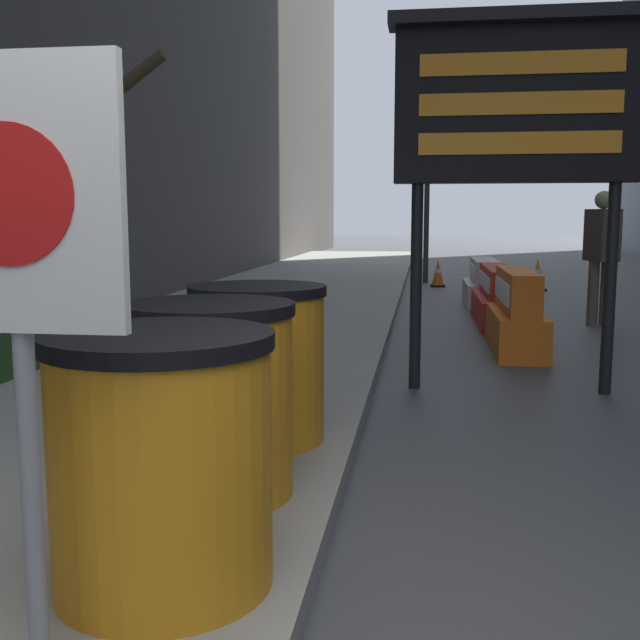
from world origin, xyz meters
name	(u,v)px	position (x,y,z in m)	size (l,w,h in m)	color
bare_tree	(66,197)	(-3.45, 6.05, 1.69)	(1.77, 1.74, 3.22)	#4C3D2D
barrel_drum_foreground	(162,459)	(-0.53, 0.83, 0.61)	(0.83, 0.83, 0.94)	orange
barrel_drum_middle	(210,398)	(-0.61, 1.75, 0.61)	(0.83, 0.83, 0.94)	orange
barrel_drum_back	(258,363)	(-0.58, 2.67, 0.61)	(0.83, 0.83, 0.94)	orange
warning_sign	(15,248)	(-0.70, 0.23, 1.40)	(0.64, 0.08, 1.78)	gray
message_board	(518,106)	(1.14, 4.76, 2.38)	(2.12, 0.36, 3.11)	black
jersey_barrier_orange_near	(516,316)	(1.42, 6.72, 0.40)	(0.52, 1.70, 0.91)	orange
jersey_barrier_red_striped	(497,299)	(1.42, 8.95, 0.35)	(0.58, 2.18, 0.79)	red
jersey_barrier_white	(484,285)	(1.42, 11.29, 0.34)	(0.64, 1.80, 0.77)	silver
traffic_cone_near	(537,275)	(2.69, 13.94, 0.32)	(0.36, 0.36, 0.65)	black
traffic_cone_mid	(438,273)	(0.70, 14.52, 0.28)	(0.32, 0.32, 0.58)	black
traffic_light_near_curb	(427,171)	(0.44, 15.38, 2.50)	(0.28, 0.44, 3.43)	#2D2D30
pedestrian_worker	(602,247)	(2.79, 8.94, 1.08)	(0.42, 0.55, 1.83)	#514C42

